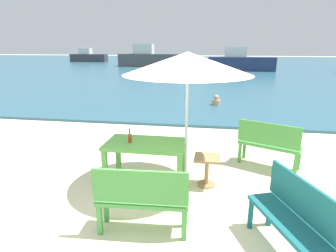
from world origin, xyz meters
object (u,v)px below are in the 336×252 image
object	(u,v)px
boat_tanker	(88,57)
bench_green_right	(142,197)
bench_teal_center	(293,213)
boat_ferry	(240,62)
swimmer_person	(216,101)
boat_cargo_ship	(148,58)
beer_bottle_amber	(130,138)
bench_green_left	(269,142)
picnic_table_green	(146,148)
patio_umbrella	(188,63)
side_table_wood	(207,167)

from	to	relation	value
boat_tanker	bench_green_right	bearing A→B (deg)	-64.60
bench_teal_center	boat_ferry	xyz separation A→B (m)	(1.22, 23.90, 0.31)
swimmer_person	boat_cargo_ship	size ratio (longest dim) A/B	0.06
bench_teal_center	beer_bottle_amber	bearing A→B (deg)	148.45
beer_bottle_amber	bench_green_right	world-z (taller)	beer_bottle_amber
bench_green_left	beer_bottle_amber	bearing A→B (deg)	-156.81
picnic_table_green	swimmer_person	distance (m)	6.82
beer_bottle_amber	patio_umbrella	distance (m)	1.60
patio_umbrella	bench_green_right	world-z (taller)	patio_umbrella
bench_green_right	bench_teal_center	bearing A→B (deg)	-2.41
boat_cargo_ship	boat_tanker	size ratio (longest dim) A/B	1.31
boat_ferry	picnic_table_green	bearing A→B (deg)	-98.44
picnic_table_green	bench_teal_center	xyz separation A→B (m)	(2.10, -1.51, -0.11)
boat_ferry	boat_tanker	size ratio (longest dim) A/B	1.19
picnic_table_green	boat_ferry	size ratio (longest dim) A/B	0.24
swimmer_person	bench_teal_center	bearing A→B (deg)	-83.95
boat_ferry	boat_cargo_ship	xyz separation A→B (m)	(-9.34, 3.58, 0.07)
bench_green_left	boat_ferry	size ratio (longest dim) A/B	0.21
picnic_table_green	beer_bottle_amber	distance (m)	0.34
bench_green_left	bench_green_right	bearing A→B (deg)	-128.66
boat_ferry	swimmer_person	bearing A→B (deg)	-97.59
patio_umbrella	boat_ferry	distance (m)	22.53
picnic_table_green	boat_ferry	xyz separation A→B (m)	(3.32, 22.39, 0.20)
picnic_table_green	beer_bottle_amber	xyz separation A→B (m)	(-0.27, -0.05, 0.20)
side_table_wood	bench_green_right	distance (m)	1.69
bench_green_left	bench_green_right	xyz separation A→B (m)	(-1.97, -2.46, 0.00)
bench_green_right	boat_cargo_ship	distance (m)	28.12
patio_umbrella	bench_green_left	xyz separation A→B (m)	(1.56, 0.97, -1.58)
picnic_table_green	swimmer_person	world-z (taller)	picnic_table_green
patio_umbrella	swimmer_person	distance (m)	6.92
picnic_table_green	swimmer_person	size ratio (longest dim) A/B	3.41
bench_teal_center	boat_cargo_ship	size ratio (longest dim) A/B	0.19
beer_bottle_amber	boat_tanker	distance (m)	36.42
boat_ferry	patio_umbrella	bearing A→B (deg)	-96.69
swimmer_person	beer_bottle_amber	bearing A→B (deg)	-102.52
bench_green_right	side_table_wood	bearing A→B (deg)	62.22
beer_bottle_amber	bench_green_left	size ratio (longest dim) A/B	0.21
beer_bottle_amber	boat_tanker	world-z (taller)	boat_tanker
boat_tanker	boat_cargo_ship	bearing A→B (deg)	-34.51
boat_ferry	boat_tanker	distance (m)	21.93
side_table_wood	boat_cargo_ship	bearing A→B (deg)	105.31
bench_green_right	patio_umbrella	bearing A→B (deg)	74.50
side_table_wood	bench_teal_center	world-z (taller)	bench_teal_center
bench_teal_center	bench_green_left	bearing A→B (deg)	86.41
boat_cargo_ship	side_table_wood	bearing A→B (deg)	-74.69
side_table_wood	bench_green_right	xyz separation A→B (m)	(-0.78, -1.49, 0.19)
boat_tanker	bench_teal_center	bearing A→B (deg)	-62.23
bench_green_right	boat_cargo_ship	bearing A→B (deg)	102.97
picnic_table_green	side_table_wood	distance (m)	1.11
side_table_wood	boat_cargo_ship	size ratio (longest dim) A/B	0.08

